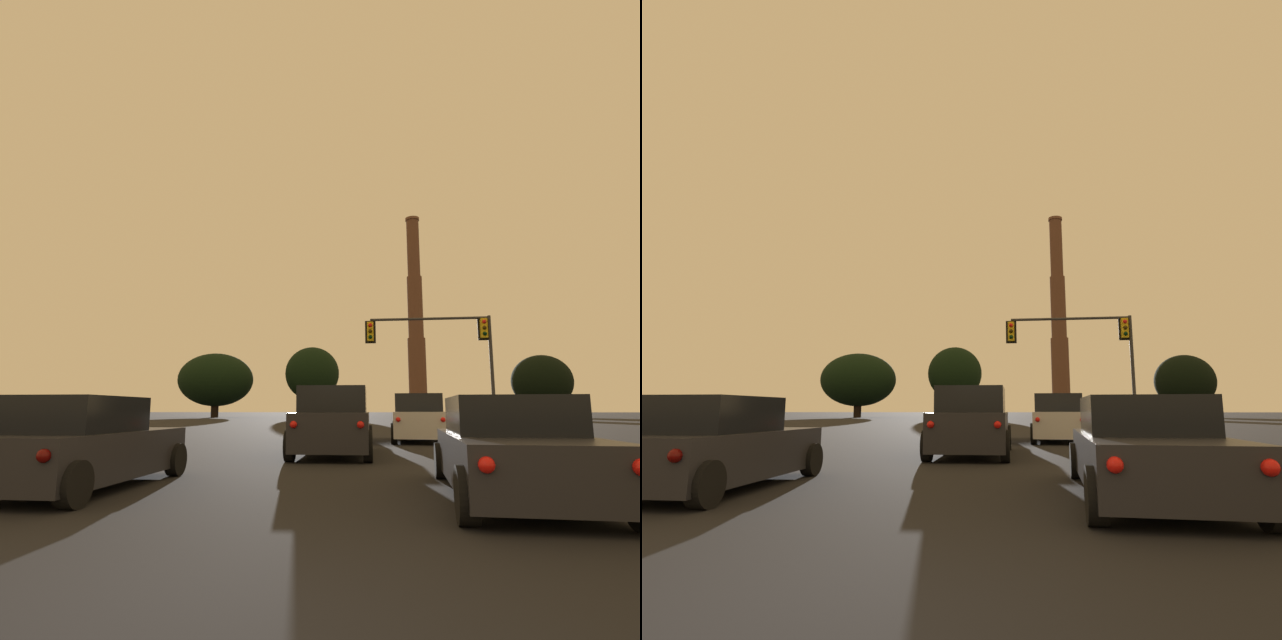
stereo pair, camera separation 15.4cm
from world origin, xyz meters
The scene contains 10 objects.
suv_center_lane_second centered at (0.20, 11.96, 0.90)m, with size 2.19×4.94×1.86m.
hatchback_left_lane_third centered at (-3.22, 5.44, 0.66)m, with size 1.92×4.11×1.44m.
suv_right_lane_front centered at (2.97, 18.47, 0.90)m, with size 2.27×4.97×1.86m.
suv_center_lane_front centered at (-0.14, 18.12, 0.90)m, with size 2.27×4.97×1.86m.
sedan_right_lane_third centered at (3.37, 5.49, 0.67)m, with size 2.17×4.77×1.43m.
traffic_light_overhead_right centered at (5.09, 24.73, 4.77)m, with size 6.78×0.50×6.18m.
smokestack centered at (10.91, 127.45, 20.50)m, with size 7.31×7.31×52.29m.
treeline_right_mid centered at (29.65, 89.94, 6.16)m, with size 10.33×9.30×10.84m.
treeline_center_left centered at (-26.31, 80.15, 6.29)m, with size 12.76×11.48×10.76m.
treeline_far_left centered at (-9.79, 80.26, 7.20)m, with size 8.96×8.07×11.62m.
Camera 2 is at (1.66, -2.19, 1.22)m, focal length 28.00 mm.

